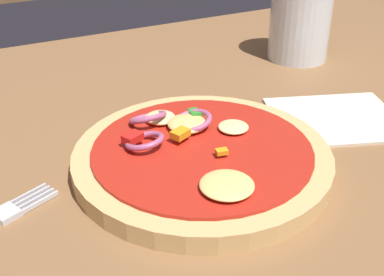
{
  "coord_description": "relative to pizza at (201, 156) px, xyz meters",
  "views": [
    {
      "loc": [
        -0.17,
        -0.31,
        0.28
      ],
      "look_at": [
        0.01,
        0.05,
        0.05
      ],
      "focal_mm": 46.59,
      "sensor_mm": 36.0,
      "label": 1
    }
  ],
  "objects": [
    {
      "name": "dining_table",
      "position": [
        -0.01,
        -0.03,
        -0.03
      ],
      "size": [
        1.34,
        0.88,
        0.03
      ],
      "color": "brown",
      "rests_on": "ground"
    },
    {
      "name": "pizza",
      "position": [
        0.0,
        0.0,
        0.0
      ],
      "size": [
        0.23,
        0.23,
        0.04
      ],
      "color": "tan",
      "rests_on": "dining_table"
    },
    {
      "name": "beer_glass",
      "position": [
        0.25,
        0.19,
        0.04
      ],
      "size": [
        0.08,
        0.08,
        0.11
      ],
      "color": "silver",
      "rests_on": "dining_table"
    },
    {
      "name": "napkin",
      "position": [
        0.17,
        0.01,
        -0.01
      ],
      "size": [
        0.16,
        0.15,
        0.0
      ],
      "color": "silver",
      "rests_on": "dining_table"
    }
  ]
}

